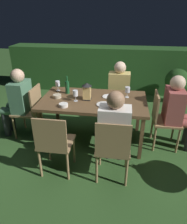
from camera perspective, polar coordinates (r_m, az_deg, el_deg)
ground_plane at (r=3.54m, az=0.00°, el=-7.36°), size 16.00×16.00×0.00m
dining_table at (r=3.22m, az=0.00°, el=2.58°), size 1.61×0.94×0.72m
chair_head_far at (r=3.32m, az=18.27°, el=-1.51°), size 0.40×0.42×0.87m
person_in_rust at (r=3.30m, az=21.97°, el=0.61°), size 0.48×0.38×1.15m
chair_head_near at (r=3.59m, az=-16.88°, el=0.81°), size 0.40×0.42×0.87m
person_in_green at (r=3.61m, az=-20.01°, el=3.16°), size 0.48×0.38×1.15m
chair_side_left_b at (r=2.53m, az=5.32°, el=-9.64°), size 0.42×0.40×0.87m
person_in_cream at (r=2.61m, az=5.73°, el=-4.42°), size 0.38×0.47×1.15m
chair_side_right_b at (r=4.05m, az=6.90°, el=4.79°), size 0.42×0.40×0.87m
person_in_mustard at (r=3.82m, az=6.91°, el=5.84°), size 0.38×0.47×1.15m
chair_side_left_a at (r=2.65m, az=-10.66°, el=-8.15°), size 0.42×0.40×0.87m
lantern_centerpiece at (r=3.14m, az=-1.82°, el=5.95°), size 0.15×0.15×0.27m
green_bottle_on_table at (r=3.42m, az=-7.19°, el=6.81°), size 0.07×0.07×0.29m
wine_glass_a at (r=3.56m, az=-9.80°, el=7.58°), size 0.08×0.08×0.17m
wine_glass_b at (r=3.27m, az=9.29°, el=5.91°), size 0.08×0.08×0.17m
wine_glass_c at (r=3.10m, az=-4.99°, el=5.01°), size 0.08×0.08×0.17m
plate_a at (r=3.28m, az=4.30°, el=4.17°), size 0.21×0.21×0.01m
plate_b at (r=3.00m, az=2.79°, el=2.04°), size 0.21×0.21×0.01m
bowl_olives at (r=2.97m, az=-8.23°, el=1.91°), size 0.13×0.13×0.05m
bowl_bread at (r=3.30m, az=-9.93°, el=4.32°), size 0.13×0.13×0.05m
bowl_salad at (r=2.84m, az=7.83°, el=0.84°), size 0.14×0.14×0.06m
hedge_backdrop at (r=5.58m, az=3.82°, el=11.74°), size 5.00×0.62×1.11m
potted_plant_by_hedge at (r=5.08m, az=21.81°, el=7.51°), size 0.52×0.52×0.79m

